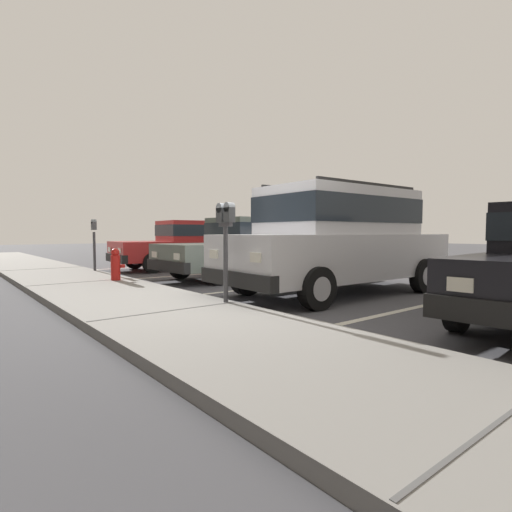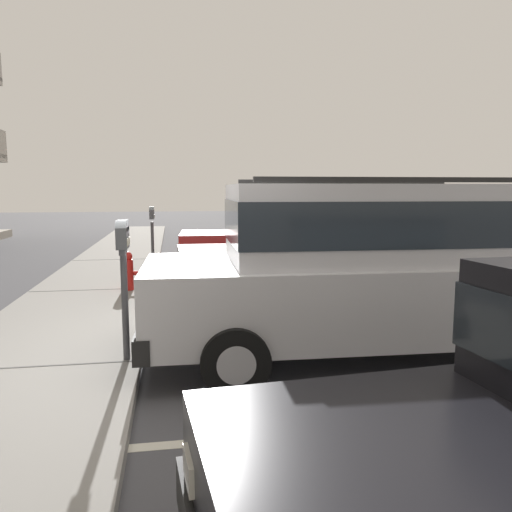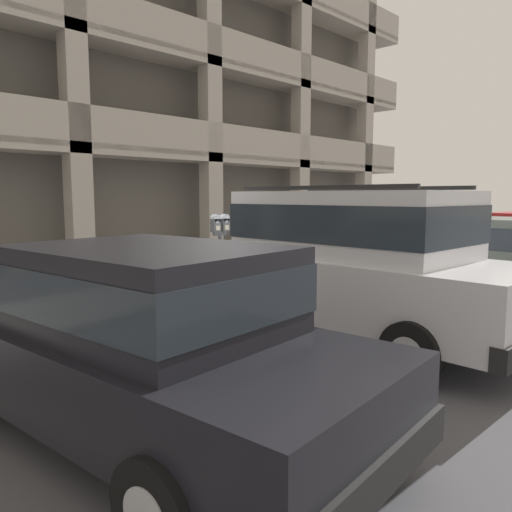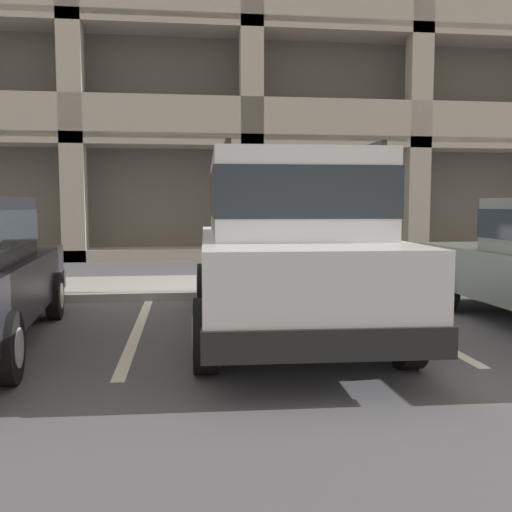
% 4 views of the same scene
% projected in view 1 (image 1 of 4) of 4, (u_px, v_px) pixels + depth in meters
% --- Properties ---
extents(ground_plane, '(80.00, 80.00, 0.10)m').
position_uv_depth(ground_plane, '(247.00, 311.00, 6.15)').
color(ground_plane, '#4C4C51').
extents(sidewalk, '(40.00, 2.20, 0.12)m').
position_uv_depth(sidewalk, '(171.00, 315.00, 5.33)').
color(sidewalk, gray).
rests_on(sidewalk, ground_plane).
extents(parking_stall_lines, '(12.99, 4.80, 0.01)m').
position_uv_depth(parking_stall_lines, '(253.00, 289.00, 8.28)').
color(parking_stall_lines, silver).
rests_on(parking_stall_lines, ground_plane).
extents(silver_suv, '(2.12, 4.84, 2.03)m').
position_uv_depth(silver_suv, '(338.00, 237.00, 7.53)').
color(silver_suv, silver).
rests_on(silver_suv, ground_plane).
extents(dark_hatchback, '(1.90, 4.51, 1.54)m').
position_uv_depth(dark_hatchback, '(247.00, 246.00, 10.31)').
color(dark_hatchback, '#5B665B').
rests_on(dark_hatchback, ground_plane).
extents(blue_coupe, '(2.07, 4.60, 1.54)m').
position_uv_depth(blue_coupe, '(188.00, 243.00, 12.90)').
color(blue_coupe, red).
rests_on(blue_coupe, ground_plane).
extents(parking_meter_near, '(0.35, 0.12, 1.49)m').
position_uv_depth(parking_meter_near, '(226.00, 228.00, 5.92)').
color(parking_meter_near, '#47474C').
rests_on(parking_meter_near, sidewalk).
extents(parking_meter_far, '(0.15, 0.12, 1.41)m').
position_uv_depth(parking_meter_far, '(94.00, 237.00, 10.96)').
color(parking_meter_far, '#47474C').
rests_on(parking_meter_far, sidewalk).
extents(fire_hydrant, '(0.30, 0.30, 0.70)m').
position_uv_depth(fire_hydrant, '(116.00, 265.00, 8.74)').
color(fire_hydrant, red).
rests_on(fire_hydrant, sidewalk).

